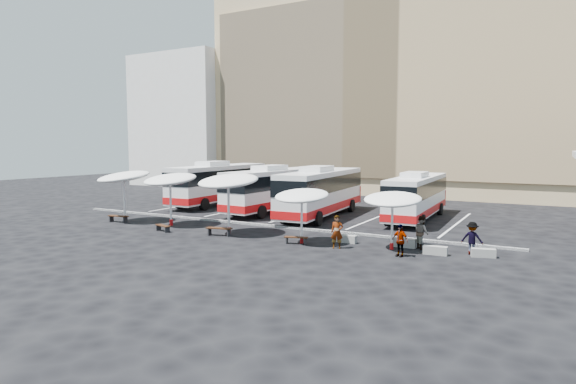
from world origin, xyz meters
The scene contains 26 objects.
ground centered at (0.00, 0.00, 0.00)m, with size 120.00×120.00×0.00m, color black.
sandstone_building centered at (0.00, 31.87, 12.63)m, with size 42.00×18.25×29.60m.
apartment_block centered at (-28.00, 28.00, 9.00)m, with size 14.00×14.00×18.00m, color silver.
curb_divider centered at (0.00, 0.50, 0.07)m, with size 34.00×0.25×0.15m, color black.
bay_lines centered at (0.00, 8.00, 0.01)m, with size 24.15×12.00×0.01m.
bus_0 centered at (-9.91, 9.12, 2.11)m, with size 3.50×13.13×4.13m.
bus_1 centered at (-2.61, 7.50, 2.02)m, with size 3.37×12.59×3.96m.
bus_2 centered at (2.05, 6.53, 2.06)m, with size 3.73×12.87×4.03m.
bus_3 centered at (8.93, 8.79, 1.86)m, with size 3.01×11.58×3.65m.
sunshade_0 centered at (-9.48, -2.83, 3.30)m, with size 4.89×4.91×3.88m.
sunshade_1 centered at (-5.40, -2.38, 3.22)m, with size 3.78×3.83×3.79m.
sunshade_2 centered at (0.15, -3.14, 3.36)m, with size 3.90×3.95×3.95m.
sunshade_3 centered at (5.48, -3.39, 2.73)m, with size 3.16×3.20×3.22m.
sunshade_4 centered at (10.49, -2.47, 2.72)m, with size 3.30×3.33×3.20m.
wood_bench_0 centered at (-9.69, -3.27, 0.38)m, with size 1.65×0.61×0.50m.
wood_bench_1 centered at (-4.17, -4.47, 0.32)m, with size 1.41×0.73×0.42m.
wood_bench_2 centered at (-0.07, -3.85, 0.38)m, with size 1.69×0.78×0.50m.
wood_bench_3 centered at (5.30, -3.72, 0.32)m, with size 1.40×0.70×0.41m.
conc_bench_0 centered at (7.66, -1.97, 0.22)m, with size 1.17×0.39×0.44m, color gray.
conc_bench_1 centered at (10.89, -1.55, 0.25)m, with size 1.34×0.45×0.50m, color gray.
conc_bench_2 centered at (12.82, -2.59, 0.22)m, with size 1.19×0.40×0.45m, color gray.
conc_bench_3 centered at (15.05, -1.98, 0.22)m, with size 1.16×0.39×0.44m, color gray.
passenger_0 centered at (7.81, -3.67, 0.91)m, with size 0.66×0.44×1.82m, color black.
passenger_1 centered at (11.86, -1.53, 0.90)m, with size 0.88×0.68×1.81m, color black.
passenger_2 centered at (11.34, -3.90, 0.82)m, with size 0.96×0.40×1.64m, color black.
passenger_3 centered at (14.45, -1.63, 0.85)m, with size 1.09×0.63×1.69m, color black.
Camera 1 is at (18.09, -27.47, 5.61)m, focal length 30.00 mm.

